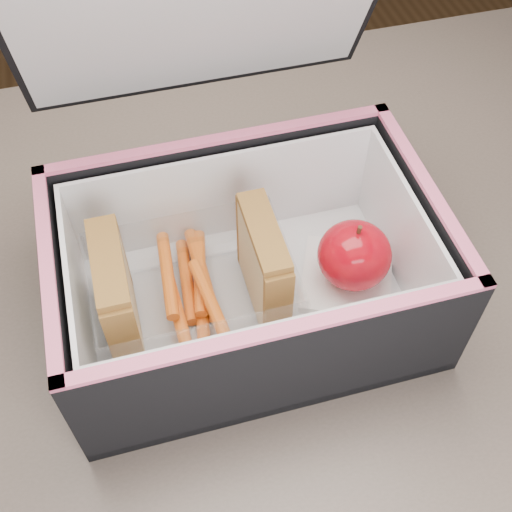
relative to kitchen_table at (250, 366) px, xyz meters
The scene contains 8 objects.
kitchen_table is the anchor object (origin of this frame).
lunch_bag 0.16m from the kitchen_table, 82.79° to the left, with size 0.31×0.29×0.30m.
plastic_tub 0.15m from the kitchen_table, 169.47° to the left, with size 0.16×0.12×0.07m, color white, non-canonical shape.
sandwich_left 0.19m from the kitchen_table, behind, with size 0.02×0.09×0.10m.
sandwich_right 0.16m from the kitchen_table, 28.85° to the left, with size 0.02×0.08×0.09m.
carrot_sticks 0.13m from the kitchen_table, 153.55° to the left, with size 0.05×0.14×0.03m.
paper_napkin 0.14m from the kitchen_table, ahead, with size 0.08×0.08×0.01m, color white.
red_apple 0.17m from the kitchen_table, ahead, with size 0.08×0.08×0.07m.
Camera 1 is at (-0.08, -0.30, 1.24)m, focal length 45.00 mm.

